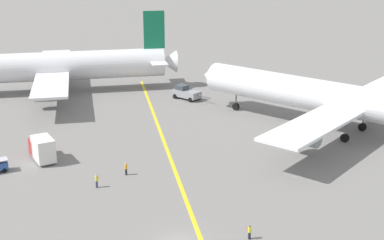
{
  "coord_description": "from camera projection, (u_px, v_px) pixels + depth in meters",
  "views": [
    {
      "loc": [
        -2.48,
        -48.39,
        28.74
      ],
      "look_at": [
        3.47,
        28.33,
        4.0
      ],
      "focal_mm": 50.75,
      "sensor_mm": 36.0,
      "label": 1
    }
  ],
  "objects": [
    {
      "name": "ground_crew_wing_walker_right",
      "position": [
        97.0,
        181.0,
        67.39
      ],
      "size": [
        0.46,
        0.37,
        1.77
      ],
      "color": "#2D3351",
      "rests_on": "ground"
    },
    {
      "name": "ground_crew_ramp_agent_by_cones",
      "position": [
        126.0,
        169.0,
        71.13
      ],
      "size": [
        0.36,
        0.36,
        1.69
      ],
      "color": "black",
      "rests_on": "ground"
    },
    {
      "name": "pushback_tug",
      "position": [
        186.0,
        93.0,
        106.52
      ],
      "size": [
        7.18,
        7.14,
        2.96
      ],
      "color": "gray",
      "rests_on": "ground"
    },
    {
      "name": "ground_crew_marshaller_foreground",
      "position": [
        250.0,
        232.0,
        55.54
      ],
      "size": [
        0.5,
        0.36,
        1.55
      ],
      "color": "black",
      "rests_on": "ground"
    },
    {
      "name": "airliner_at_gate_left",
      "position": [
        42.0,
        67.0,
        110.08
      ],
      "size": [
        56.12,
        44.5,
        16.08
      ],
      "color": "silver",
      "rests_on": "ground"
    },
    {
      "name": "airliner_being_pushed",
      "position": [
        339.0,
        100.0,
        86.0
      ],
      "size": [
        42.94,
        41.6,
        16.08
      ],
      "color": "white",
      "rests_on": "ground"
    },
    {
      "name": "taxiway_stripe",
      "position": [
        186.0,
        199.0,
        64.49
      ],
      "size": [
        12.37,
        119.46,
        0.01
      ],
      "primitive_type": "cube",
      "rotation": [
        0.0,
        0.0,
        0.1
      ],
      "color": "yellow",
      "rests_on": "ground"
    },
    {
      "name": "gse_catering_truck_tall",
      "position": [
        42.0,
        148.0,
        75.83
      ],
      "size": [
        4.69,
        6.3,
        3.5
      ],
      "color": "red",
      "rests_on": "ground"
    }
  ]
}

